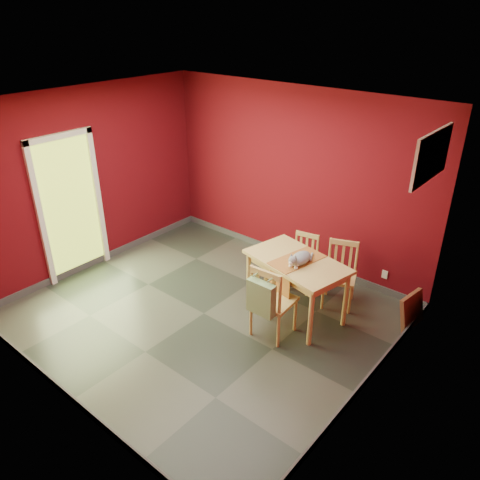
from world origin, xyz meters
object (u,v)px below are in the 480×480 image
Objects in this scene: chair_far_left at (303,261)px; chair_far_right at (340,273)px; dining_table at (297,267)px; chair_near at (272,300)px; tote_bag at (261,298)px; picture_frame at (412,310)px; cat at (301,256)px.

chair_far_right reaches higher than chair_far_left.
chair_far_right is at bearing 61.51° from dining_table.
chair_near is (0.32, -1.18, 0.09)m from chair_far_left.
picture_frame is (1.24, 1.51, -0.44)m from tote_bag.
tote_bag is (0.01, -0.23, 0.15)m from chair_near.
chair_far_right is at bearing -2.85° from chair_far_left.
picture_frame is at bearing 7.92° from chair_far_right.
dining_table is 0.71m from chair_far_right.
picture_frame is at bearing 3.76° from chair_far_left.
dining_table is 1.75× the size of chair_far_left.
chair_far_left is (-0.29, 0.62, -0.29)m from dining_table.
dining_table is at bearing 169.79° from cat.
chair_far_left is at bearing 115.19° from dining_table.
picture_frame is (1.28, 0.72, -0.48)m from dining_table.
dining_table is 3.05× the size of picture_frame.
cat is (0.08, -0.04, 0.20)m from dining_table.
chair_far_right is 1.42m from tote_bag.
chair_far_left is 1.59m from picture_frame.
chair_near is at bearing -134.30° from picture_frame.
picture_frame is at bearing 45.70° from chair_near.
chair_near is at bearing -74.75° from chair_far_left.
cat reaches higher than tote_bag.
chair_far_right is (0.61, -0.03, 0.04)m from chair_far_left.
chair_far_left is 0.82× the size of chair_near.
dining_table is 1.43× the size of chair_near.
tote_bag is at bearing -101.46° from chair_far_right.
chair_near is at bearing -75.58° from cat.
dining_table is 2.90× the size of tote_bag.
tote_bag reaches higher than chair_far_left.
chair_near reaches higher than chair_far_left.
picture_frame is at bearing 50.61° from tote_bag.
chair_far_left is 1.74× the size of picture_frame.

